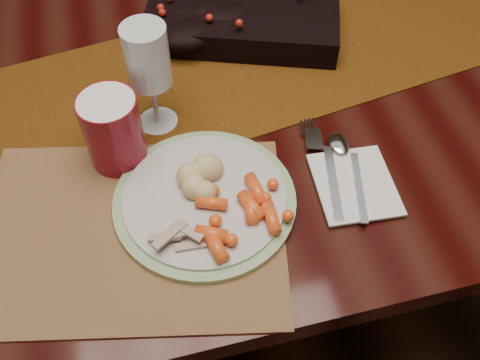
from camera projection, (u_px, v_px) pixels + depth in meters
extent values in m
plane|color=black|center=(210.00, 271.00, 1.54)|extent=(5.00, 5.00, 0.00)
cube|color=black|center=(203.00, 194.00, 1.24)|extent=(1.80, 1.00, 0.75)
cube|color=black|center=(167.00, 88.00, 0.91)|extent=(1.62, 0.57, 0.00)
cube|color=brown|center=(132.00, 230.00, 0.74)|extent=(0.48, 0.39, 0.00)
cylinder|color=silver|center=(205.00, 199.00, 0.76)|extent=(0.28, 0.28, 0.01)
cube|color=white|center=(354.00, 184.00, 0.78)|extent=(0.12, 0.14, 0.00)
cylinder|color=maroon|center=(113.00, 131.00, 0.77)|extent=(0.09, 0.09, 0.12)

